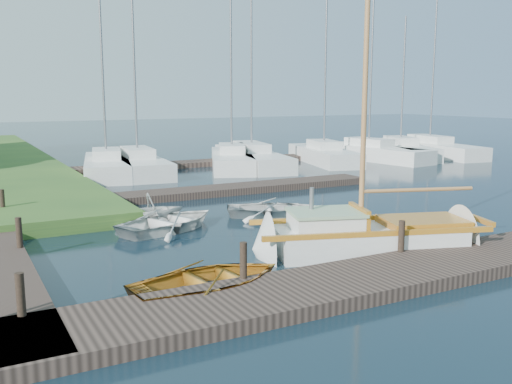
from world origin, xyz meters
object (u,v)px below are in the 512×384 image
mooring_post_4 (19,233)px  marina_boat_1 (138,163)px  mooring_post_0 (20,294)px  marina_boat_7 (430,147)px  mooring_post_5 (2,201)px  tender_b (152,207)px  marina_boat_3 (252,156)px  mooring_post_2 (401,236)px  marina_boat_4 (324,154)px  marina_boat_5 (369,151)px  marina_boat_2 (232,158)px  marina_boat_6 (400,149)px  mooring_post_1 (243,260)px  marina_boat_0 (107,165)px  tender_a (170,218)px  sailboat (373,239)px  tender_c (275,206)px  dinghy (210,276)px

mooring_post_4 → marina_boat_1: marina_boat_1 is taller
mooring_post_0 → marina_boat_7: (28.86, 18.88, -0.13)m
mooring_post_4 → mooring_post_5: same height
tender_b → marina_boat_3: marina_boat_3 is taller
marina_boat_7 → marina_boat_3: bearing=94.8°
marina_boat_3 → marina_boat_7: marina_boat_7 is taller
mooring_post_2 → marina_boat_4: (10.72, 18.74, -0.13)m
mooring_post_0 → marina_boat_5: 29.96m
marina_boat_2 → marina_boat_6: size_ratio=1.21×
mooring_post_2 → marina_boat_4: bearing=60.2°
mooring_post_5 → marina_boat_6: size_ratio=0.09×
mooring_post_0 → marina_boat_4: bearing=43.5°
marina_boat_2 → mooring_post_4: bearing=160.4°
mooring_post_1 → marina_boat_0: bearing=84.7°
mooring_post_4 → marina_boat_5: 26.68m
mooring_post_0 → tender_a: size_ratio=0.22×
mooring_post_5 → marina_boat_7: 29.72m
sailboat → marina_boat_7: (19.81, 17.73, 0.23)m
mooring_post_4 → tender_b: size_ratio=0.37×
sailboat → marina_boat_0: size_ratio=0.93×
mooring_post_4 → marina_boat_5: size_ratio=0.07×
mooring_post_0 → mooring_post_5: bearing=87.1°
mooring_post_0 → marina_boat_6: (26.13, 18.84, -0.14)m
tender_a → marina_boat_1: size_ratio=0.34×
sailboat → marina_boat_2: size_ratio=0.87×
marina_boat_1 → marina_boat_0: bearing=96.3°
tender_b → tender_a: bearing=-169.5°
mooring_post_0 → marina_boat_7: 34.49m
mooring_post_0 → marina_boat_4: 27.20m
mooring_post_0 → mooring_post_5: 10.01m
tender_b → marina_boat_3: bearing=-39.1°
marina_boat_2 → marina_boat_7: 15.44m
mooring_post_4 → tender_a: 4.71m
mooring_post_2 → tender_c: (0.03, 6.41, -0.35)m
mooring_post_5 → dinghy: (3.35, -9.70, -0.33)m
marina_boat_6 → sailboat: bearing=155.2°
mooring_post_2 → tender_a: (-3.96, 6.22, -0.33)m
tender_b → marina_boat_3: size_ratio=0.20×
mooring_post_2 → mooring_post_5: size_ratio=1.00×
tender_a → tender_b: size_ratio=1.66×
tender_c → marina_boat_2: marina_boat_2 is taller
mooring_post_1 → mooring_post_2: size_ratio=1.00×
tender_a → marina_boat_3: marina_boat_3 is taller
mooring_post_0 → mooring_post_4: 5.02m
marina_boat_7 → marina_boat_4: bearing=98.3°
mooring_post_1 → marina_boat_4: bearing=50.9°
mooring_post_0 → mooring_post_2: same height
mooring_post_1 → mooring_post_2: same height
marina_boat_0 → mooring_post_0: bearing=174.8°
mooring_post_4 → marina_boat_3: size_ratio=0.07×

